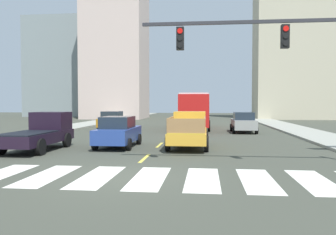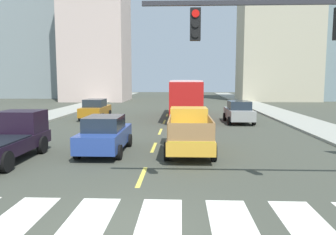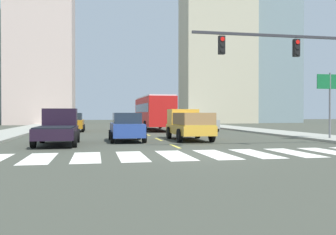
{
  "view_description": "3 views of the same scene",
  "coord_description": "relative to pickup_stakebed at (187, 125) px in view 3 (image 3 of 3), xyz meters",
  "views": [
    {
      "loc": [
        2.7,
        -11.14,
        2.43
      ],
      "look_at": [
        -0.31,
        16.41,
        1.32
      ],
      "focal_mm": 37.12,
      "sensor_mm": 36.0,
      "label": 1
    },
    {
      "loc": [
        1.39,
        -7.14,
        3.4
      ],
      "look_at": [
        0.61,
        11.39,
        1.23
      ],
      "focal_mm": 35.08,
      "sensor_mm": 36.0,
      "label": 2
    },
    {
      "loc": [
        -4.01,
        -14.48,
        1.7
      ],
      "look_at": [
        1.97,
        15.81,
        1.33
      ],
      "focal_mm": 39.48,
      "sensor_mm": 36.0,
      "label": 3
    }
  ],
  "objects": [
    {
      "name": "crosswalk_stripe_7",
      "position": [
        2.59,
        -8.34,
        -0.93
      ],
      "size": [
        1.07,
        3.65,
        0.01
      ],
      "primitive_type": "cube",
      "color": "silver",
      "rests_on": "ground"
    },
    {
      "name": "ground_plane",
      "position": [
        -1.76,
        -8.34,
        -0.94
      ],
      "size": [
        160.0,
        160.0,
        0.0
      ],
      "primitive_type": "plane",
      "color": "#3E4137"
    },
    {
      "name": "sedan_far",
      "position": [
        -3.92,
        -0.59,
        -0.08
      ],
      "size": [
        2.02,
        4.4,
        1.72
      ],
      "rotation": [
        0.0,
        0.0,
        -0.03
      ],
      "color": "navy",
      "rests_on": "ground"
    },
    {
      "name": "block_low_left",
      "position": [
        24.13,
        40.53,
        10.49
      ],
      "size": [
        11.4,
        9.87,
        22.86
      ],
      "primitive_type": "cube",
      "color": "gray",
      "rests_on": "ground"
    },
    {
      "name": "lane_dash_3",
      "position": [
        -1.76,
        10.66,
        -0.93
      ],
      "size": [
        0.16,
        2.4,
        0.01
      ],
      "primitive_type": "cube",
      "color": "#DDCA47",
      "rests_on": "ground"
    },
    {
      "name": "lane_dash_0",
      "position": [
        -1.76,
        -4.34,
        -0.93
      ],
      "size": [
        0.16,
        2.4,
        0.01
      ],
      "primitive_type": "cube",
      "color": "#DDCA47",
      "rests_on": "ground"
    },
    {
      "name": "crosswalk_stripe_6",
      "position": [
        0.85,
        -8.34,
        -0.93
      ],
      "size": [
        1.07,
        3.65,
        0.01
      ],
      "primitive_type": "cube",
      "color": "silver",
      "rests_on": "ground"
    },
    {
      "name": "sedan_mid",
      "position": [
        -7.76,
        12.2,
        -0.08
      ],
      "size": [
        2.02,
        4.4,
        1.72
      ],
      "rotation": [
        0.0,
        0.0,
        -0.02
      ],
      "color": "#A86A15",
      "rests_on": "ground"
    },
    {
      "name": "pickup_stakebed",
      "position": [
        0.0,
        0.0,
        0.0
      ],
      "size": [
        2.18,
        5.2,
        1.96
      ],
      "rotation": [
        0.0,
        0.0,
        -0.0
      ],
      "color": "gold",
      "rests_on": "ground"
    },
    {
      "name": "lane_dash_6",
      "position": [
        -1.76,
        25.66,
        -0.93
      ],
      "size": [
        0.16,
        2.4,
        0.01
      ],
      "primitive_type": "cube",
      "color": "#DDCA47",
      "rests_on": "ground"
    },
    {
      "name": "lane_dash_4",
      "position": [
        -1.76,
        15.66,
        -0.93
      ],
      "size": [
        0.16,
        2.4,
        0.01
      ],
      "primitive_type": "cube",
      "color": "#DDCA47",
      "rests_on": "ground"
    },
    {
      "name": "crosswalk_stripe_8",
      "position": [
        4.32,
        -8.34,
        -0.93
      ],
      "size": [
        1.07,
        3.65,
        0.01
      ],
      "primitive_type": "cube",
      "color": "silver",
      "rests_on": "ground"
    },
    {
      "name": "tower_tall_centre",
      "position": [
        14.72,
        37.6,
        11.18
      ],
      "size": [
        11.94,
        7.19,
        24.23
      ],
      "primitive_type": "cube",
      "color": "#B9B194",
      "rests_on": "ground"
    },
    {
      "name": "sidewalk_left",
      "position": [
        -12.62,
        9.66,
        -0.86
      ],
      "size": [
        3.36,
        110.0,
        0.15
      ],
      "primitive_type": "cube",
      "color": "#98998C",
      "rests_on": "ground"
    },
    {
      "name": "city_bus",
      "position": [
        -0.04,
        13.62,
        1.02
      ],
      "size": [
        2.72,
        10.8,
        3.32
      ],
      "rotation": [
        0.0,
        0.0,
        -0.03
      ],
      "color": "red",
      "rests_on": "ground"
    },
    {
      "name": "crosswalk_stripe_4",
      "position": [
        -2.63,
        -8.34,
        -0.93
      ],
      "size": [
        1.07,
        3.65,
        0.01
      ],
      "primitive_type": "cube",
      "color": "silver",
      "rests_on": "ground"
    },
    {
      "name": "block_mid_left",
      "position": [
        -13.85,
        36.84,
        12.01
      ],
      "size": [
        9.56,
        9.48,
        25.89
      ],
      "primitive_type": "cube",
      "color": "beige",
      "rests_on": "ground"
    },
    {
      "name": "crosswalk_stripe_5",
      "position": [
        -0.89,
        -8.34,
        -0.93
      ],
      "size": [
        1.07,
        3.65,
        0.01
      ],
      "primitive_type": "cube",
      "color": "silver",
      "rests_on": "ground"
    },
    {
      "name": "direction_sign_green",
      "position": [
        8.49,
        -2.33,
        2.1
      ],
      "size": [
        1.7,
        0.12,
        4.2
      ],
      "color": "slate",
      "rests_on": "ground"
    },
    {
      "name": "lane_dash_7",
      "position": [
        -1.76,
        30.66,
        -0.93
      ],
      "size": [
        0.16,
        2.4,
        0.01
      ],
      "primitive_type": "cube",
      "color": "#DDCA47",
      "rests_on": "ground"
    },
    {
      "name": "traffic_signal_gantry",
      "position": [
        4.94,
        -6.51,
        3.29
      ],
      "size": [
        9.56,
        0.27,
        6.0
      ],
      "color": "#2D2D33",
      "rests_on": "ground"
    },
    {
      "name": "lane_dash_1",
      "position": [
        -1.76,
        0.66,
        -0.93
      ],
      "size": [
        0.16,
        2.4,
        0.01
      ],
      "primitive_type": "cube",
      "color": "#DDCA47",
      "rests_on": "ground"
    },
    {
      "name": "lane_dash_2",
      "position": [
        -1.76,
        5.66,
        -0.93
      ],
      "size": [
        0.16,
        2.4,
        0.01
      ],
      "primitive_type": "cube",
      "color": "#DDCA47",
      "rests_on": "ground"
    },
    {
      "name": "sidewalk_right",
      "position": [
        9.11,
        9.66,
        -0.86
      ],
      "size": [
        3.36,
        110.0,
        0.15
      ],
      "primitive_type": "cube",
      "color": "#98998C",
      "rests_on": "ground"
    },
    {
      "name": "sedan_near_left",
      "position": [
        4.1,
        10.26,
        -0.08
      ],
      "size": [
        2.02,
        4.4,
        1.72
      ],
      "rotation": [
        0.0,
        0.0,
        0.03
      ],
      "color": "gray",
      "rests_on": "ground"
    },
    {
      "name": "crosswalk_stripe_3",
      "position": [
        -4.36,
        -8.34,
        -0.93
      ],
      "size": [
        1.07,
        3.65,
        0.01
      ],
      "primitive_type": "cube",
      "color": "silver",
      "rests_on": "ground"
    },
    {
      "name": "pickup_dark",
      "position": [
        -7.75,
        -1.96,
        -0.02
      ],
      "size": [
        2.18,
        5.2,
        1.96
      ],
      "rotation": [
        0.0,
        0.0,
        0.06
      ],
      "color": "black",
      "rests_on": "ground"
    },
    {
      "name": "crosswalk_stripe_2",
      "position": [
        -6.1,
        -8.34,
        -0.93
      ],
      "size": [
        1.07,
        3.65,
        0.01
      ],
      "primitive_type": "cube",
      "color": "silver",
      "rests_on": "ground"
    },
    {
      "name": "lane_dash_5",
      "position": [
        -1.76,
        20.66,
        -0.93
      ],
      "size": [
        0.16,
        2.4,
        0.01
      ],
      "primitive_type": "cube",
      "color": "#DDCA47",
      "rests_on": "ground"
    },
    {
      "name": "crosswalk_stripe_1",
      "position": [
        -7.84,
        -8.34,
        -0.93
      ],
      "size": [
        1.07,
        3.65,
        0.01
      ],
      "primitive_type": "cube",
      "color": "silver",
      "rests_on": "ground"
    }
  ]
}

